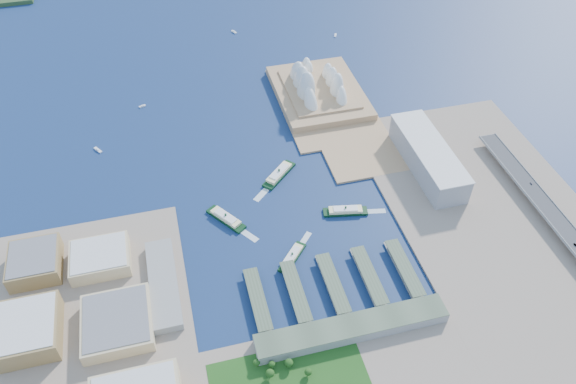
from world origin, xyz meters
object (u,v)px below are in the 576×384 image
object	(u,v)px
ferry_b	(279,173)
ferry_c	(292,256)
ferry_d	(345,210)
ferry_a	(226,217)
car_c	(531,183)
opera_house	(319,79)
toaster_building	(428,157)
car_b	(575,245)

from	to	relation	value
ferry_b	ferry_c	size ratio (longest dim) A/B	1.22
ferry_d	ferry_c	bearing A→B (deg)	134.13
ferry_a	ferry_d	xyz separation A→B (m)	(145.80, -24.67, -0.13)
car_c	opera_house	bearing A→B (deg)	-54.08
ferry_a	ferry_d	distance (m)	147.87
ferry_d	opera_house	bearing A→B (deg)	1.60
opera_house	car_c	bearing A→B (deg)	-54.08
ferry_a	car_c	distance (m)	389.00
toaster_building	ferry_c	bearing A→B (deg)	-153.89
opera_house	car_c	xyz separation A→B (m)	(199.00, -274.75, -16.55)
toaster_building	car_c	bearing A→B (deg)	-34.44
car_c	ferry_a	bearing A→B (deg)	-7.22
toaster_building	car_c	size ratio (longest dim) A/B	37.45
ferry_c	car_b	distance (m)	323.35
ferry_c	car_b	size ratio (longest dim) A/B	11.18
ferry_a	car_b	distance (m)	407.58
toaster_building	ferry_a	distance (m)	278.41
ferry_a	ferry_d	bearing A→B (deg)	-44.51
car_b	ferry_a	bearing A→B (deg)	-22.00
ferry_a	car_b	xyz separation A→B (m)	(377.79, -152.61, 10.25)
opera_house	toaster_building	xyz separation A→B (m)	(90.00, -200.00, -11.50)
toaster_building	ferry_d	distance (m)	141.25
ferry_b	ferry_d	world-z (taller)	ferry_b
opera_house	ferry_d	world-z (taller)	opera_house
opera_house	ferry_b	xyz separation A→B (m)	(-104.41, -163.98, -26.33)
ferry_a	car_b	size ratio (longest dim) A/B	12.85
ferry_d	car_b	world-z (taller)	car_b
ferry_b	ferry_d	xyz separation A→B (m)	(63.42, -86.60, -0.48)
opera_house	ferry_a	world-z (taller)	opera_house
ferry_c	ferry_d	size ratio (longest dim) A/B	0.89
opera_house	ferry_d	size ratio (longest dim) A/B	3.28
ferry_c	ferry_d	bearing A→B (deg)	-104.66
opera_house	ferry_c	bearing A→B (deg)	-112.08
ferry_a	toaster_building	bearing A→B (deg)	-29.56
ferry_b	car_b	world-z (taller)	car_b
ferry_c	toaster_building	bearing A→B (deg)	-111.78
ferry_a	car_b	world-z (taller)	car_b
toaster_building	opera_house	bearing A→B (deg)	114.23
toaster_building	car_c	world-z (taller)	toaster_building
ferry_c	car_c	world-z (taller)	car_c
ferry_c	ferry_d	xyz separation A→B (m)	(82.63, 54.14, 0.56)
ferry_a	ferry_b	world-z (taller)	ferry_b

